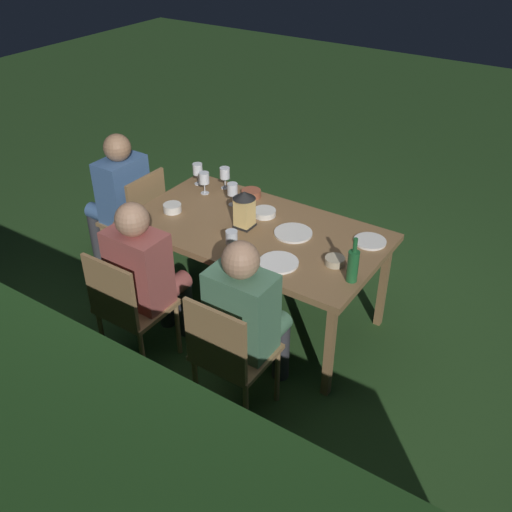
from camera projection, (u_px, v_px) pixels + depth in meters
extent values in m
plane|color=#26471E|center=(256.00, 314.00, 4.31)|extent=(16.00, 16.00, 0.00)
cube|color=olive|center=(256.00, 231.00, 3.91)|extent=(1.74, 0.96, 0.04)
cube|color=olive|center=(383.00, 284.00, 4.03)|extent=(0.05, 0.05, 0.70)
cube|color=olive|center=(203.00, 222.00, 4.77)|extent=(0.05, 0.05, 0.70)
cube|color=olive|center=(329.00, 351.00, 3.46)|extent=(0.05, 0.05, 0.70)
cube|color=olive|center=(134.00, 268.00, 4.20)|extent=(0.05, 0.05, 0.70)
cube|color=#937047|center=(133.00, 221.00, 4.62)|extent=(0.40, 0.42, 0.03)
cube|color=#937047|center=(147.00, 202.00, 4.41)|extent=(0.03, 0.40, 0.42)
cylinder|color=#937047|center=(105.00, 248.00, 4.70)|extent=(0.03, 0.03, 0.42)
cylinder|color=#937047|center=(136.00, 229.00, 4.95)|extent=(0.03, 0.03, 0.42)
cylinder|color=#937047|center=(136.00, 261.00, 4.54)|extent=(0.03, 0.03, 0.42)
cylinder|color=#937047|center=(166.00, 241.00, 4.79)|extent=(0.03, 0.03, 0.42)
cube|color=#426699|center=(123.00, 189.00, 4.50)|extent=(0.24, 0.38, 0.50)
sphere|color=#997051|center=(117.00, 148.00, 4.31)|extent=(0.21, 0.21, 0.21)
cylinder|color=#426699|center=(106.00, 215.00, 4.63)|extent=(0.36, 0.13, 0.13)
cylinder|color=#426699|center=(122.00, 206.00, 4.76)|extent=(0.36, 0.13, 0.13)
cylinder|color=#333338|center=(97.00, 235.00, 4.84)|extent=(0.11, 0.11, 0.45)
cylinder|color=#333338|center=(112.00, 226.00, 4.96)|extent=(0.11, 0.11, 0.45)
cube|color=#937047|center=(137.00, 306.00, 3.69)|extent=(0.42, 0.40, 0.03)
cube|color=#937047|center=(111.00, 293.00, 3.44)|extent=(0.40, 0.03, 0.42)
cylinder|color=#937047|center=(138.00, 310.00, 4.02)|extent=(0.03, 0.03, 0.42)
cylinder|color=#937047|center=(178.00, 329.00, 3.85)|extent=(0.03, 0.03, 0.42)
cylinder|color=#937047|center=(102.00, 337.00, 3.78)|extent=(0.03, 0.03, 0.42)
cylinder|color=#937047|center=(143.00, 358.00, 3.62)|extent=(0.03, 0.03, 0.42)
cube|color=#9E4C47|center=(139.00, 268.00, 3.59)|extent=(0.38, 0.24, 0.50)
sphere|color=tan|center=(132.00, 220.00, 3.40)|extent=(0.21, 0.21, 0.21)
cylinder|color=#9E4C47|center=(147.00, 283.00, 3.86)|extent=(0.13, 0.36, 0.13)
cylinder|color=#9E4C47|center=(167.00, 292.00, 3.78)|extent=(0.13, 0.36, 0.13)
cylinder|color=#333338|center=(166.00, 299.00, 4.10)|extent=(0.11, 0.11, 0.45)
cylinder|color=#333338|center=(185.00, 307.00, 4.02)|extent=(0.11, 0.11, 0.45)
cube|color=#937047|center=(236.00, 352.00, 3.33)|extent=(0.42, 0.40, 0.03)
cube|color=#937047|center=(215.00, 341.00, 3.08)|extent=(0.40, 0.03, 0.42)
cylinder|color=#937047|center=(229.00, 352.00, 3.66)|extent=(0.03, 0.03, 0.42)
cylinder|color=#937047|center=(277.00, 375.00, 3.49)|extent=(0.03, 0.03, 0.42)
cylinder|color=#937047|center=(196.00, 385.00, 3.42)|extent=(0.03, 0.03, 0.42)
cylinder|color=#937047|center=(246.00, 411.00, 3.26)|extent=(0.03, 0.03, 0.42)
cube|color=#4C7A5B|center=(242.00, 311.00, 3.23)|extent=(0.38, 0.24, 0.50)
sphere|color=tan|center=(241.00, 260.00, 3.04)|extent=(0.21, 0.21, 0.21)
cylinder|color=#4C7A5B|center=(243.00, 324.00, 3.50)|extent=(0.13, 0.36, 0.13)
cylinder|color=#4C7A5B|center=(268.00, 335.00, 3.42)|extent=(0.13, 0.36, 0.13)
cylinder|color=#333338|center=(257.00, 339.00, 3.74)|extent=(0.11, 0.11, 0.45)
cylinder|color=#333338|center=(281.00, 350.00, 3.66)|extent=(0.11, 0.11, 0.45)
cube|color=black|center=(245.00, 226.00, 3.92)|extent=(0.12, 0.12, 0.01)
cube|color=#F9D17A|center=(244.00, 212.00, 3.86)|extent=(0.11, 0.11, 0.20)
cone|color=black|center=(244.00, 195.00, 3.79)|extent=(0.15, 0.15, 0.05)
cylinder|color=#1E5B2D|center=(353.00, 266.00, 3.34)|extent=(0.07, 0.07, 0.20)
cylinder|color=#1E5B2D|center=(355.00, 245.00, 3.26)|extent=(0.03, 0.03, 0.09)
cylinder|color=silver|center=(198.00, 184.00, 4.47)|extent=(0.06, 0.06, 0.00)
cylinder|color=silver|center=(198.00, 179.00, 4.45)|extent=(0.01, 0.01, 0.08)
cylinder|color=silver|center=(198.00, 169.00, 4.40)|extent=(0.08, 0.08, 0.08)
cylinder|color=maroon|center=(198.00, 172.00, 4.41)|extent=(0.07, 0.07, 0.03)
cylinder|color=silver|center=(205.00, 193.00, 4.34)|extent=(0.06, 0.06, 0.00)
cylinder|color=silver|center=(205.00, 188.00, 4.31)|extent=(0.01, 0.01, 0.08)
cylinder|color=silver|center=(204.00, 178.00, 4.27)|extent=(0.08, 0.08, 0.08)
cylinder|color=maroon|center=(204.00, 181.00, 4.28)|extent=(0.07, 0.07, 0.03)
cylinder|color=silver|center=(232.00, 254.00, 3.63)|extent=(0.06, 0.06, 0.00)
cylinder|color=silver|center=(232.00, 248.00, 3.61)|extent=(0.01, 0.01, 0.08)
cylinder|color=silver|center=(232.00, 237.00, 3.56)|extent=(0.08, 0.08, 0.08)
cylinder|color=maroon|center=(232.00, 240.00, 3.58)|extent=(0.07, 0.07, 0.03)
cylinder|color=silver|center=(225.00, 188.00, 4.41)|extent=(0.06, 0.06, 0.00)
cylinder|color=silver|center=(225.00, 183.00, 4.39)|extent=(0.01, 0.01, 0.08)
cylinder|color=silver|center=(225.00, 173.00, 4.34)|extent=(0.08, 0.08, 0.08)
cylinder|color=maroon|center=(225.00, 176.00, 4.35)|extent=(0.07, 0.07, 0.03)
cylinder|color=silver|center=(233.00, 204.00, 4.18)|extent=(0.06, 0.06, 0.00)
cylinder|color=silver|center=(233.00, 199.00, 4.16)|extent=(0.01, 0.01, 0.08)
cylinder|color=silver|center=(232.00, 189.00, 4.11)|extent=(0.08, 0.08, 0.08)
cylinder|color=maroon|center=(233.00, 192.00, 4.13)|extent=(0.07, 0.07, 0.03)
cylinder|color=white|center=(279.00, 263.00, 3.54)|extent=(0.25, 0.25, 0.01)
cylinder|color=white|center=(293.00, 233.00, 3.83)|extent=(0.26, 0.26, 0.01)
cylinder|color=white|center=(370.00, 241.00, 3.75)|extent=(0.21, 0.21, 0.01)
cylinder|color=silver|center=(172.00, 208.00, 4.08)|extent=(0.13, 0.13, 0.06)
cylinder|color=#424C1E|center=(172.00, 206.00, 4.08)|extent=(0.11, 0.11, 0.02)
cylinder|color=silver|center=(264.00, 213.00, 4.04)|extent=(0.16, 0.16, 0.04)
cylinder|color=tan|center=(264.00, 212.00, 4.04)|extent=(0.14, 0.14, 0.01)
cylinder|color=#BCAD8E|center=(335.00, 261.00, 3.53)|extent=(0.12, 0.12, 0.05)
cylinder|color=#477533|center=(335.00, 260.00, 3.52)|extent=(0.11, 0.11, 0.01)
cylinder|color=#9E5138|center=(251.00, 193.00, 4.28)|extent=(0.14, 0.14, 0.05)
cylinder|color=beige|center=(251.00, 192.00, 4.27)|extent=(0.12, 0.12, 0.02)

